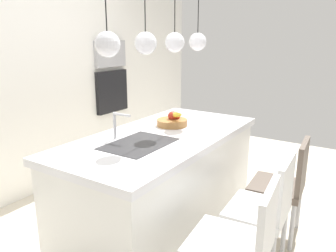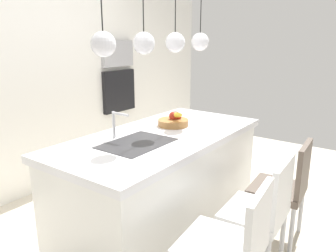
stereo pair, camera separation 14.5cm
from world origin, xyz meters
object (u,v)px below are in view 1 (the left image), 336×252
(microwave, at_px, (110,54))
(chair_near, at_px, (240,242))
(chair_far, at_px, (284,183))
(fruit_bowl, at_px, (173,121))
(oven, at_px, (111,91))
(chair_middle, at_px, (266,206))

(microwave, height_order, chair_near, microwave)
(chair_far, bearing_deg, fruit_bowl, 102.23)
(chair_far, bearing_deg, oven, 76.15)
(fruit_bowl, distance_m, oven, 1.72)
(fruit_bowl, xyz_separation_m, chair_middle, (-0.30, -0.99, -0.44))
(microwave, xyz_separation_m, oven, (0.00, 0.00, -0.50))
(microwave, bearing_deg, chair_far, -103.85)
(fruit_bowl, height_order, chair_middle, fruit_bowl)
(chair_middle, bearing_deg, chair_near, -179.70)
(fruit_bowl, xyz_separation_m, chair_far, (0.21, -0.99, -0.45))
(chair_near, relative_size, chair_middle, 1.00)
(microwave, xyz_separation_m, chair_near, (-1.65, -2.50, -0.96))
(microwave, height_order, oven, microwave)
(fruit_bowl, bearing_deg, chair_near, -129.61)
(fruit_bowl, xyz_separation_m, chair_near, (-0.82, -0.99, -0.44))
(oven, xyz_separation_m, chair_near, (-1.65, -2.50, -0.46))
(fruit_bowl, bearing_deg, oven, 61.13)
(chair_near, bearing_deg, fruit_bowl, 50.39)
(chair_middle, height_order, chair_far, chair_middle)
(chair_middle, bearing_deg, fruit_bowl, 73.26)
(chair_middle, bearing_deg, microwave, 65.68)
(chair_near, relative_size, chair_far, 1.02)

